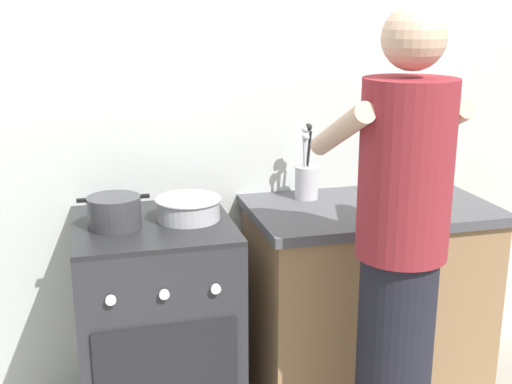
# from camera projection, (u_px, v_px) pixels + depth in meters

# --- Properties ---
(back_wall) EXTENTS (3.20, 0.10, 2.50)m
(back_wall) POSITION_uv_depth(u_px,v_px,m) (267.00, 112.00, 2.88)
(back_wall) COLOR silver
(back_wall) RESTS_ON ground
(countertop) EXTENTS (1.00, 0.60, 0.90)m
(countertop) POSITION_uv_depth(u_px,v_px,m) (366.00, 304.00, 2.86)
(countertop) COLOR #99724C
(countertop) RESTS_ON ground
(stove_range) EXTENTS (0.60, 0.62, 0.90)m
(stove_range) POSITION_uv_depth(u_px,v_px,m) (157.00, 330.00, 2.64)
(stove_range) COLOR #2D2D33
(stove_range) RESTS_ON ground
(pot) EXTENTS (0.26, 0.20, 0.12)m
(pot) POSITION_uv_depth(u_px,v_px,m) (114.00, 212.00, 2.45)
(pot) COLOR #38383D
(pot) RESTS_ON stove_range
(mixing_bowl) EXTENTS (0.26, 0.26, 0.09)m
(mixing_bowl) POSITION_uv_depth(u_px,v_px,m) (188.00, 207.00, 2.54)
(mixing_bowl) COLOR #B7B7BC
(mixing_bowl) RESTS_ON stove_range
(utensil_crock) EXTENTS (0.10, 0.10, 0.32)m
(utensil_crock) POSITION_uv_depth(u_px,v_px,m) (307.00, 177.00, 2.81)
(utensil_crock) COLOR silver
(utensil_crock) RESTS_ON countertop
(spice_bottle) EXTENTS (0.04, 0.04, 0.09)m
(spice_bottle) POSITION_uv_depth(u_px,v_px,m) (380.00, 192.00, 2.76)
(spice_bottle) COLOR silver
(spice_bottle) RESTS_ON countertop
(oil_bottle) EXTENTS (0.06, 0.06, 0.27)m
(oil_bottle) POSITION_uv_depth(u_px,v_px,m) (421.00, 179.00, 2.70)
(oil_bottle) COLOR gold
(oil_bottle) RESTS_ON countertop
(person) EXTENTS (0.41, 0.50, 1.70)m
(person) POSITION_uv_depth(u_px,v_px,m) (399.00, 266.00, 2.20)
(person) COLOR black
(person) RESTS_ON ground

